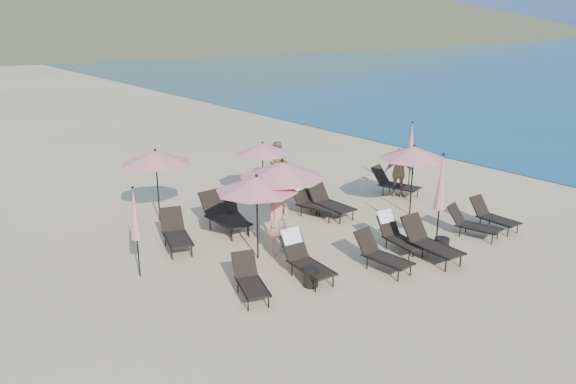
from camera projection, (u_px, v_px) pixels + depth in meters
ground at (396, 256)px, 14.84m from camera, size 800.00×800.00×0.00m
lounger_0 at (250, 279)px, 12.65m from camera, size 0.99×1.57×0.84m
lounger_1 at (304, 257)px, 13.58m from camera, size 0.74×1.70×1.03m
lounger_2 at (381, 254)px, 13.98m from camera, size 0.72×1.60×0.89m
lounger_3 at (429, 241)px, 14.60m from camera, size 0.77×1.79×1.01m
lounger_4 at (397, 234)px, 15.17m from camera, size 0.77×1.59×0.95m
lounger_5 at (492, 215)px, 16.74m from camera, size 0.60×1.51×0.87m
lounger_6 at (176, 232)px, 15.29m from camera, size 1.06×1.78×0.96m
lounger_7 at (231, 214)px, 16.77m from camera, size 1.03×1.73×0.94m
lounger_8 at (223, 215)px, 16.50m from camera, size 0.78×1.88×1.07m
lounger_9 at (310, 200)px, 17.81m from camera, size 1.09×1.85×1.09m
lounger_10 at (313, 197)px, 18.47m from camera, size 0.74×1.57×0.88m
lounger_11 at (394, 183)px, 19.84m from camera, size 1.11×1.83×0.99m
lounger_12 at (471, 223)px, 16.10m from camera, size 0.93×1.58×0.86m
lounger_13 at (329, 201)px, 17.81m from camera, size 0.69×1.76×1.00m
umbrella_open_0 at (257, 184)px, 14.15m from camera, size 2.13×2.13×2.29m
umbrella_open_1 at (283, 170)px, 14.74m from camera, size 2.33×2.33×2.51m
umbrella_open_2 at (414, 153)px, 17.43m from camera, size 2.14×2.14×2.30m
umbrella_open_3 at (156, 157)px, 16.86m from camera, size 2.13×2.13×2.30m
umbrella_open_4 at (262, 148)px, 18.82m from camera, size 1.94×1.94×2.09m
umbrella_closed_0 at (441, 183)px, 14.79m from camera, size 0.31×0.31×2.68m
umbrella_closed_1 at (411, 143)px, 19.97m from camera, size 0.30×0.30×2.56m
umbrella_closed_2 at (135, 215)px, 13.23m from camera, size 0.27×0.27×2.30m
side_table_0 at (311, 277)px, 13.14m from camera, size 0.36×0.36×0.45m
side_table_1 at (442, 245)px, 15.03m from camera, size 0.40×0.40×0.42m
beachgoer_a at (278, 219)px, 14.78m from camera, size 0.77×0.58×1.92m
beachgoer_b at (278, 164)px, 20.90m from camera, size 0.98×1.03×1.68m
beachgoer_c at (399, 173)px, 19.57m from camera, size 0.98×1.04×1.73m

